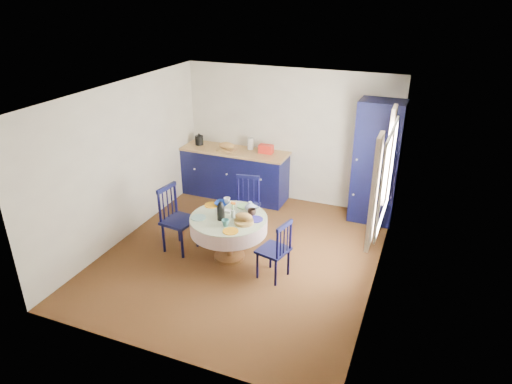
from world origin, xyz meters
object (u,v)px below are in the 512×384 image
dining_table (229,224)px  mug_c (252,212)px  cobalt_bowl (222,204)px  chair_right (276,250)px  mug_b (226,223)px  kitchen_counter (234,172)px  chair_far (246,205)px  mug_d (227,201)px  mug_a (220,212)px  chair_left (177,218)px  pantry_cabinet (377,163)px

dining_table → mug_c: size_ratio=8.95×
cobalt_bowl → chair_right: bearing=-27.3°
mug_b → kitchen_counter: bearing=111.8°
dining_table → chair_far: (-0.09, 0.85, -0.09)m
chair_far → mug_c: 0.80m
chair_right → mug_c: size_ratio=7.06×
mug_d → kitchen_counter: bearing=111.1°
mug_b → mug_c: 0.50m
chair_far → mug_a: size_ratio=7.59×
chair_right → mug_c: bearing=-114.6°
chair_left → cobalt_bowl: bearing=-49.8°
dining_table → cobalt_bowl: bearing=129.7°
chair_left → chair_far: 1.20m
chair_far → mug_a: (-0.07, -0.83, 0.25)m
mug_a → chair_far: bearing=84.9°
kitchen_counter → mug_b: kitchen_counter is taller
chair_right → cobalt_bowl: 1.25m
chair_far → mug_a: chair_far is taller
chair_far → mug_b: 1.15m
pantry_cabinet → mug_c: pantry_cabinet is taller
chair_far → mug_b: bearing=-92.6°
mug_a → mug_c: size_ratio=0.99×
chair_right → pantry_cabinet: bearing=171.3°
kitchen_counter → mug_d: size_ratio=20.70×
kitchen_counter → chair_right: 2.86m
chair_left → mug_c: (1.15, 0.25, 0.21)m
chair_right → mug_d: 1.26m
mug_a → cobalt_bowl: bearing=109.9°
mug_c → cobalt_bowl: bearing=166.3°
kitchen_counter → chair_right: (1.68, -2.32, -0.03)m
chair_left → cobalt_bowl: (0.59, 0.38, 0.19)m
chair_left → mug_b: 0.98m
mug_a → mug_b: bearing=-51.0°
pantry_cabinet → chair_right: pantry_cabinet is taller
chair_left → chair_far: bearing=-33.3°
dining_table → mug_d: 0.50m
mug_b → mug_c: bearing=64.2°
pantry_cabinet → dining_table: bearing=-129.2°
kitchen_counter → chair_left: size_ratio=2.05×
mug_c → mug_b: bearing=-115.8°
chair_left → mug_c: 1.19m
chair_left → mug_a: size_ratio=8.24×
dining_table → mug_b: 0.32m
mug_a → mug_c: 0.48m
chair_left → mug_c: size_ratio=8.19×
chair_left → chair_right: chair_left is taller
kitchen_counter → mug_b: (0.94, -2.34, 0.25)m
chair_left → mug_b: bearing=-94.8°
mug_b → mug_a: bearing=129.0°
kitchen_counter → cobalt_bowl: (0.60, -1.76, 0.23)m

